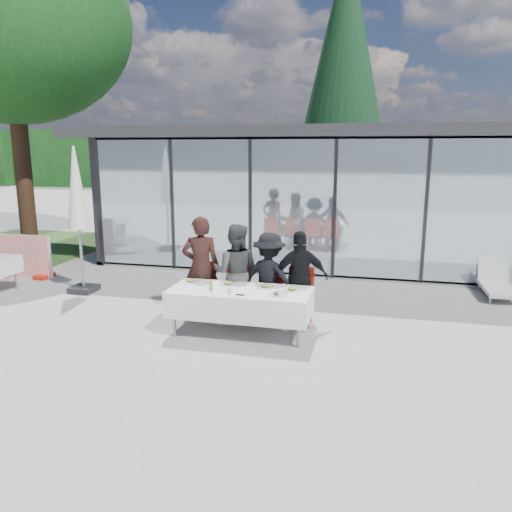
{
  "coord_description": "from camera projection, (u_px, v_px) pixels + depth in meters",
  "views": [
    {
      "loc": [
        1.91,
        -7.21,
        2.96
      ],
      "look_at": [
        -0.1,
        1.2,
        1.08
      ],
      "focal_mm": 35.0,
      "sensor_mm": 36.0,
      "label": 1
    }
  ],
  "objects": [
    {
      "name": "diner_c",
      "position": [
        269.0,
        278.0,
        8.53
      ],
      "size": [
        1.21,
        1.21,
        1.56
      ],
      "primitive_type": "imported",
      "rotation": [
        0.0,
        0.0,
        2.92
      ],
      "color": "black",
      "rests_on": "ground"
    },
    {
      "name": "diner_chair_a",
      "position": [
        202.0,
        286.0,
        8.91
      ],
      "size": [
        0.44,
        0.44,
        0.97
      ],
      "color": "#B81F0C",
      "rests_on": "ground"
    },
    {
      "name": "diner_a",
      "position": [
        201.0,
        267.0,
        8.78
      ],
      "size": [
        0.83,
        0.83,
        1.81
      ],
      "primitive_type": "imported",
      "rotation": [
        0.0,
        0.0,
        3.45
      ],
      "color": "#311A15",
      "rests_on": "ground"
    },
    {
      "name": "treeline",
      "position": [
        320.0,
        159.0,
        34.51
      ],
      "size": [
        62.5,
        2.0,
        4.4
      ],
      "color": "#113714",
      "rests_on": "ground"
    },
    {
      "name": "diner_d",
      "position": [
        300.0,
        278.0,
        8.4
      ],
      "size": [
        1.19,
        1.19,
        1.61
      ],
      "primitive_type": "imported",
      "rotation": [
        0.0,
        0.0,
        3.45
      ],
      "color": "black",
      "rests_on": "ground"
    },
    {
      "name": "deciduous_tree",
      "position": [
        9.0,
        21.0,
        14.18
      ],
      "size": [
        7.04,
        6.4,
        9.38
      ],
      "color": "#382316",
      "rests_on": "ground"
    },
    {
      "name": "diner_chair_d",
      "position": [
        300.0,
        293.0,
        8.51
      ],
      "size": [
        0.44,
        0.44,
        0.97
      ],
      "color": "#B81F0C",
      "rests_on": "ground"
    },
    {
      "name": "diner_chair_c",
      "position": [
        270.0,
        291.0,
        8.63
      ],
      "size": [
        0.44,
        0.44,
        0.97
      ],
      "color": "#B81F0C",
      "rests_on": "ground"
    },
    {
      "name": "plate_c",
      "position": [
        266.0,
        287.0,
        8.03
      ],
      "size": [
        0.29,
        0.29,
        0.07
      ],
      "color": "silver",
      "rests_on": "dining_table"
    },
    {
      "name": "drinking_glasses",
      "position": [
        254.0,
        292.0,
        7.63
      ],
      "size": [
        0.86,
        0.07,
        0.1
      ],
      "color": "silver",
      "rests_on": "dining_table"
    },
    {
      "name": "pavilion",
      "position": [
        380.0,
        176.0,
        14.76
      ],
      "size": [
        14.8,
        8.8,
        3.44
      ],
      "color": "gray",
      "rests_on": "ground"
    },
    {
      "name": "plate_d",
      "position": [
        292.0,
        289.0,
        7.87
      ],
      "size": [
        0.29,
        0.29,
        0.07
      ],
      "color": "silver",
      "rests_on": "dining_table"
    },
    {
      "name": "dining_table",
      "position": [
        240.0,
        302.0,
        7.99
      ],
      "size": [
        2.26,
        0.96,
        0.75
      ],
      "color": "white",
      "rests_on": "ground"
    },
    {
      "name": "lounger",
      "position": [
        497.0,
        282.0,
        10.23
      ],
      "size": [
        0.63,
        1.34,
        0.72
      ],
      "color": "silver",
      "rests_on": "ground"
    },
    {
      "name": "plate_b",
      "position": [
        228.0,
        284.0,
        8.19
      ],
      "size": [
        0.29,
        0.29,
        0.07
      ],
      "color": "silver",
      "rests_on": "dining_table"
    },
    {
      "name": "grass_patch",
      "position": [
        30.0,
        245.0,
        15.55
      ],
      "size": [
        5.0,
        5.0,
        0.02
      ],
      "primitive_type": "cube",
      "color": "#385926",
      "rests_on": "ground"
    },
    {
      "name": "diner_chair_b",
      "position": [
        237.0,
        289.0,
        8.76
      ],
      "size": [
        0.44,
        0.44,
        0.97
      ],
      "color": "#B81F0C",
      "rests_on": "ground"
    },
    {
      "name": "juice_bottle",
      "position": [
        211.0,
        286.0,
        7.9
      ],
      "size": [
        0.06,
        0.06,
        0.14
      ],
      "primitive_type": "cylinder",
      "color": "#77AA47",
      "rests_on": "dining_table"
    },
    {
      "name": "conifer_tree",
      "position": [
        344.0,
        66.0,
        18.88
      ],
      "size": [
        4.0,
        4.0,
        10.5
      ],
      "color": "#382316",
      "rests_on": "ground"
    },
    {
      "name": "folded_eyeglasses",
      "position": [
        240.0,
        295.0,
        7.63
      ],
      "size": [
        0.14,
        0.03,
        0.01
      ],
      "primitive_type": "cube",
      "color": "black",
      "rests_on": "dining_table"
    },
    {
      "name": "plate_a",
      "position": [
        191.0,
        281.0,
        8.36
      ],
      "size": [
        0.29,
        0.29,
        0.07
      ],
      "color": "silver",
      "rests_on": "dining_table"
    },
    {
      "name": "ground",
      "position": [
        245.0,
        338.0,
        7.91
      ],
      "size": [
        90.0,
        90.0,
        0.0
      ],
      "primitive_type": "plane",
      "color": "#A09C97",
      "rests_on": "ground"
    },
    {
      "name": "diner_b",
      "position": [
        236.0,
        272.0,
        8.65
      ],
      "size": [
        0.88,
        0.88,
        1.69
      ],
      "primitive_type": "imported",
      "rotation": [
        0.0,
        0.0,
        3.21
      ],
      "color": "#464646",
      "rests_on": "ground"
    },
    {
      "name": "plate_extra",
      "position": [
        279.0,
        294.0,
        7.63
      ],
      "size": [
        0.29,
        0.29,
        0.07
      ],
      "color": "silver",
      "rests_on": "dining_table"
    },
    {
      "name": "market_umbrella",
      "position": [
        77.0,
        198.0,
        10.07
      ],
      "size": [
        0.5,
        0.5,
        3.0
      ],
      "color": "black",
      "rests_on": "ground"
    }
  ]
}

